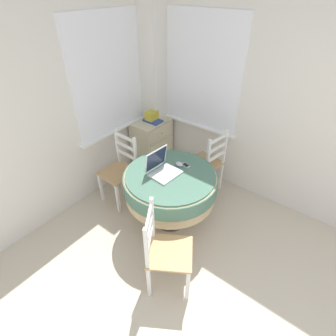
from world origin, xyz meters
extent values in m
cube|color=white|center=(1.51, 2.75, 1.49)|extent=(1.10, 0.01, 1.42)
cube|color=white|center=(1.51, 2.72, 0.77)|extent=(1.18, 0.07, 0.02)
cube|color=silver|center=(2.37, 0.48, 1.27)|extent=(0.06, 4.56, 2.55)
cube|color=white|center=(2.33, 1.93, 1.49)|extent=(0.01, 1.10, 1.42)
cube|color=white|center=(2.30, 1.93, 0.77)|extent=(0.07, 1.18, 0.02)
cube|color=silver|center=(2.20, 2.62, 1.27)|extent=(0.28, 0.28, 2.55)
cylinder|color=#4C3D2D|center=(1.20, 1.56, 0.01)|extent=(0.36, 0.36, 0.03)
cylinder|color=#4C3D2D|center=(1.20, 1.56, 0.37)|extent=(0.11, 0.11, 0.68)
cylinder|color=tan|center=(1.20, 1.56, 0.57)|extent=(1.02, 1.02, 0.30)
cylinder|color=#4C7560|center=(1.20, 1.56, 0.63)|extent=(1.04, 1.04, 0.17)
cylinder|color=#4C7560|center=(1.20, 1.56, 0.72)|extent=(0.99, 0.99, 0.02)
cube|color=silver|center=(1.16, 1.60, 0.74)|extent=(0.33, 0.27, 0.02)
cube|color=silver|center=(1.16, 1.61, 0.75)|extent=(0.29, 0.17, 0.00)
cube|color=silver|center=(1.17, 1.74, 0.87)|extent=(0.32, 0.07, 0.24)
cube|color=#192338|center=(1.17, 1.73, 0.87)|extent=(0.28, 0.06, 0.21)
ellipsoid|color=silver|center=(1.38, 1.57, 0.76)|extent=(0.06, 0.09, 0.05)
cube|color=#B2B7BC|center=(1.43, 1.52, 0.74)|extent=(0.08, 0.12, 0.01)
cube|color=black|center=(1.43, 1.52, 0.74)|extent=(0.06, 0.08, 0.00)
cube|color=tan|center=(1.11, 2.34, 0.44)|extent=(0.42, 0.41, 0.02)
cube|color=white|center=(0.95, 2.52, 0.22)|extent=(0.04, 0.04, 0.43)
cube|color=white|center=(0.93, 2.18, 0.22)|extent=(0.04, 0.04, 0.43)
cube|color=white|center=(1.30, 2.50, 0.22)|extent=(0.04, 0.04, 0.43)
cube|color=white|center=(1.28, 2.17, 0.22)|extent=(0.04, 0.04, 0.43)
cube|color=white|center=(1.30, 2.50, 0.69)|extent=(0.03, 0.03, 0.48)
cube|color=white|center=(1.28, 2.17, 0.69)|extent=(0.03, 0.03, 0.48)
cube|color=white|center=(1.29, 2.34, 0.88)|extent=(0.04, 0.34, 0.04)
cube|color=white|center=(1.29, 2.34, 0.75)|extent=(0.04, 0.34, 0.04)
cube|color=white|center=(1.29, 2.34, 0.63)|extent=(0.04, 0.34, 0.04)
cube|color=tan|center=(1.99, 1.58, 0.44)|extent=(0.45, 0.46, 0.02)
cube|color=white|center=(2.18, 1.73, 0.22)|extent=(0.04, 0.04, 0.43)
cube|color=white|center=(1.85, 1.78, 0.22)|extent=(0.04, 0.04, 0.43)
cube|color=white|center=(2.13, 1.38, 0.22)|extent=(0.04, 0.04, 0.43)
cube|color=white|center=(1.79, 1.43, 0.22)|extent=(0.04, 0.04, 0.43)
cube|color=white|center=(2.13, 1.38, 0.69)|extent=(0.04, 0.04, 0.48)
cube|color=white|center=(1.79, 1.43, 0.69)|extent=(0.04, 0.04, 0.48)
cube|color=white|center=(1.96, 1.41, 0.88)|extent=(0.34, 0.07, 0.04)
cube|color=white|center=(1.96, 1.41, 0.75)|extent=(0.34, 0.07, 0.04)
cube|color=white|center=(1.96, 1.41, 0.63)|extent=(0.34, 0.07, 0.04)
cube|color=tan|center=(0.56, 1.08, 0.44)|extent=(0.55, 0.55, 0.02)
cube|color=white|center=(0.52, 0.84, 0.22)|extent=(0.05, 0.05, 0.43)
cube|color=white|center=(0.80, 1.02, 0.22)|extent=(0.05, 0.05, 0.43)
cube|color=white|center=(0.33, 1.14, 0.22)|extent=(0.05, 0.05, 0.43)
cube|color=white|center=(0.61, 1.32, 0.22)|extent=(0.05, 0.05, 0.43)
cube|color=white|center=(0.33, 1.14, 0.69)|extent=(0.04, 0.04, 0.48)
cube|color=white|center=(0.61, 1.32, 0.69)|extent=(0.04, 0.04, 0.48)
cube|color=white|center=(0.47, 1.23, 0.88)|extent=(0.30, 0.20, 0.04)
cube|color=white|center=(0.47, 1.23, 0.75)|extent=(0.30, 0.20, 0.04)
cube|color=white|center=(0.47, 1.23, 0.63)|extent=(0.30, 0.20, 0.04)
cube|color=beige|center=(2.01, 2.53, 0.38)|extent=(0.58, 0.37, 0.76)
cube|color=beige|center=(2.01, 2.53, 0.77)|extent=(0.60, 0.40, 0.02)
cube|color=beige|center=(2.01, 2.34, 0.63)|extent=(0.51, 0.01, 0.22)
sphere|color=olive|center=(2.01, 2.33, 0.63)|extent=(0.02, 0.02, 0.02)
cube|color=beige|center=(2.01, 2.34, 0.38)|extent=(0.51, 0.01, 0.22)
sphere|color=olive|center=(2.01, 2.33, 0.38)|extent=(0.02, 0.02, 0.02)
cube|color=beige|center=(2.01, 2.34, 0.13)|extent=(0.51, 0.01, 0.22)
sphere|color=olive|center=(2.01, 2.33, 0.13)|extent=(0.02, 0.02, 0.02)
cube|color=gold|center=(2.00, 2.51, 0.85)|extent=(0.17, 0.13, 0.14)
cube|color=#33478C|center=(1.99, 2.49, 0.79)|extent=(0.17, 0.26, 0.02)
camera|label=1|loc=(-0.61, 0.19, 2.46)|focal=28.00mm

